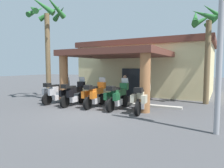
{
  "coord_description": "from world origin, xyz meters",
  "views": [
    {
      "loc": [
        5.24,
        -7.99,
        2.2
      ],
      "look_at": [
        -0.05,
        2.72,
        1.2
      ],
      "focal_mm": 32.37,
      "sensor_mm": 36.0,
      "label": 1
    }
  ],
  "objects_px": {
    "motorcycle_black": "(73,93)",
    "motorcycle_cream": "(142,98)",
    "motorcycle_orange": "(95,95)",
    "palm_tree_roadside": "(47,25)",
    "palm_tree_near_portico": "(209,30)",
    "motorcycle_silver": "(57,92)",
    "roadside_sign": "(222,2)",
    "motorcycle_green": "(117,96)",
    "pedestrian": "(125,86)",
    "motel_building": "(148,67)"
  },
  "relations": [
    {
      "from": "motorcycle_green",
      "to": "motorcycle_orange",
      "type": "bearing_deg",
      "value": 93.71
    },
    {
      "from": "motorcycle_green",
      "to": "pedestrian",
      "type": "xyz_separation_m",
      "value": [
        -0.79,
        2.88,
        0.27
      ]
    },
    {
      "from": "motorcycle_cream",
      "to": "palm_tree_near_portico",
      "type": "height_order",
      "value": "palm_tree_near_portico"
    },
    {
      "from": "motorcycle_orange",
      "to": "palm_tree_roadside",
      "type": "height_order",
      "value": "palm_tree_roadside"
    },
    {
      "from": "motorcycle_black",
      "to": "motorcycle_cream",
      "type": "xyz_separation_m",
      "value": [
        4.08,
        0.04,
        0.0
      ]
    },
    {
      "from": "motorcycle_black",
      "to": "palm_tree_roadside",
      "type": "xyz_separation_m",
      "value": [
        -2.92,
        1.08,
        4.33
      ]
    },
    {
      "from": "motorcycle_orange",
      "to": "motorcycle_green",
      "type": "xyz_separation_m",
      "value": [
        1.36,
        0.01,
        0.0
      ]
    },
    {
      "from": "motorcycle_silver",
      "to": "roadside_sign",
      "type": "relative_size",
      "value": 0.35
    },
    {
      "from": "motorcycle_orange",
      "to": "palm_tree_roadside",
      "type": "distance_m",
      "value": 6.16
    },
    {
      "from": "motorcycle_green",
      "to": "palm_tree_near_portico",
      "type": "xyz_separation_m",
      "value": [
        4.1,
        3.75,
        3.62
      ]
    },
    {
      "from": "pedestrian",
      "to": "roadside_sign",
      "type": "relative_size",
      "value": 0.27
    },
    {
      "from": "motel_building",
      "to": "palm_tree_near_portico",
      "type": "relative_size",
      "value": 2.18
    },
    {
      "from": "motorcycle_orange",
      "to": "motorcycle_cream",
      "type": "height_order",
      "value": "same"
    },
    {
      "from": "motorcycle_cream",
      "to": "pedestrian",
      "type": "relative_size",
      "value": 1.32
    },
    {
      "from": "motel_building",
      "to": "pedestrian",
      "type": "height_order",
      "value": "motel_building"
    },
    {
      "from": "motorcycle_black",
      "to": "palm_tree_near_portico",
      "type": "distance_m",
      "value": 8.65
    },
    {
      "from": "motel_building",
      "to": "motorcycle_silver",
      "type": "bearing_deg",
      "value": -110.08
    },
    {
      "from": "motorcycle_cream",
      "to": "pedestrian",
      "type": "distance_m",
      "value": 3.7
    },
    {
      "from": "motorcycle_silver",
      "to": "motorcycle_orange",
      "type": "xyz_separation_m",
      "value": [
        2.72,
        -0.01,
        0.0
      ]
    },
    {
      "from": "motel_building",
      "to": "motorcycle_orange",
      "type": "relative_size",
      "value": 5.68
    },
    {
      "from": "pedestrian",
      "to": "palm_tree_near_portico",
      "type": "height_order",
      "value": "palm_tree_near_portico"
    },
    {
      "from": "motel_building",
      "to": "motorcycle_silver",
      "type": "height_order",
      "value": "motel_building"
    },
    {
      "from": "motorcycle_cream",
      "to": "roadside_sign",
      "type": "distance_m",
      "value": 5.15
    },
    {
      "from": "motel_building",
      "to": "pedestrian",
      "type": "distance_m",
      "value": 5.28
    },
    {
      "from": "motorcycle_cream",
      "to": "roadside_sign",
      "type": "xyz_separation_m",
      "value": [
        3.19,
        -1.99,
        3.53
      ]
    },
    {
      "from": "motel_building",
      "to": "motorcycle_cream",
      "type": "xyz_separation_m",
      "value": [
        2.13,
        -8.13,
        -1.49
      ]
    },
    {
      "from": "pedestrian",
      "to": "roadside_sign",
      "type": "xyz_separation_m",
      "value": [
        5.34,
        -4.98,
        3.26
      ]
    },
    {
      "from": "motorcycle_black",
      "to": "pedestrian",
      "type": "xyz_separation_m",
      "value": [
        1.93,
        3.03,
        0.27
      ]
    },
    {
      "from": "pedestrian",
      "to": "roadside_sign",
      "type": "distance_m",
      "value": 8.0
    },
    {
      "from": "motorcycle_green",
      "to": "motorcycle_cream",
      "type": "height_order",
      "value": "same"
    },
    {
      "from": "pedestrian",
      "to": "palm_tree_roadside",
      "type": "xyz_separation_m",
      "value": [
        -4.85,
        -1.95,
        4.06
      ]
    },
    {
      "from": "motorcycle_silver",
      "to": "motorcycle_black",
      "type": "bearing_deg",
      "value": -90.23
    },
    {
      "from": "motorcycle_black",
      "to": "motorcycle_green",
      "type": "height_order",
      "value": "same"
    },
    {
      "from": "motorcycle_silver",
      "to": "pedestrian",
      "type": "bearing_deg",
      "value": -42.7
    },
    {
      "from": "motorcycle_orange",
      "to": "roadside_sign",
      "type": "xyz_separation_m",
      "value": [
        5.91,
        -2.09,
        3.53
      ]
    },
    {
      "from": "motorcycle_green",
      "to": "pedestrian",
      "type": "relative_size",
      "value": 1.32
    },
    {
      "from": "palm_tree_roadside",
      "to": "roadside_sign",
      "type": "bearing_deg",
      "value": -16.57
    },
    {
      "from": "motel_building",
      "to": "motorcycle_green",
      "type": "xyz_separation_m",
      "value": [
        0.76,
        -8.02,
        -1.49
      ]
    },
    {
      "from": "motel_building",
      "to": "roadside_sign",
      "type": "distance_m",
      "value": 11.61
    },
    {
      "from": "motorcycle_orange",
      "to": "pedestrian",
      "type": "distance_m",
      "value": 2.96
    },
    {
      "from": "motorcycle_green",
      "to": "roadside_sign",
      "type": "distance_m",
      "value": 6.13
    },
    {
      "from": "motorcycle_silver",
      "to": "motorcycle_cream",
      "type": "xyz_separation_m",
      "value": [
        5.44,
        -0.11,
        0.0
      ]
    },
    {
      "from": "motorcycle_orange",
      "to": "motorcycle_cream",
      "type": "distance_m",
      "value": 2.72
    },
    {
      "from": "motorcycle_black",
      "to": "pedestrian",
      "type": "relative_size",
      "value": 1.32
    },
    {
      "from": "palm_tree_roadside",
      "to": "palm_tree_near_portico",
      "type": "distance_m",
      "value": 10.17
    },
    {
      "from": "motorcycle_orange",
      "to": "motorcycle_silver",
      "type": "bearing_deg",
      "value": 89.07
    },
    {
      "from": "motorcycle_black",
      "to": "motel_building",
      "type": "bearing_deg",
      "value": -12.72
    },
    {
      "from": "motorcycle_orange",
      "to": "motorcycle_black",
      "type": "bearing_deg",
      "value": 95.15
    },
    {
      "from": "palm_tree_roadside",
      "to": "pedestrian",
      "type": "bearing_deg",
      "value": 21.88
    },
    {
      "from": "motorcycle_black",
      "to": "motorcycle_orange",
      "type": "bearing_deg",
      "value": -83.46
    }
  ]
}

